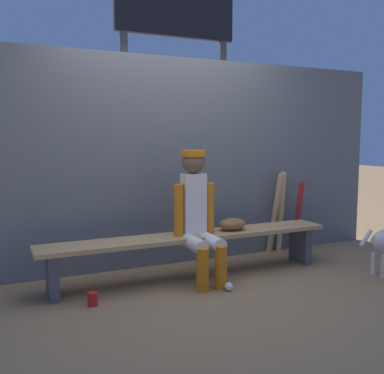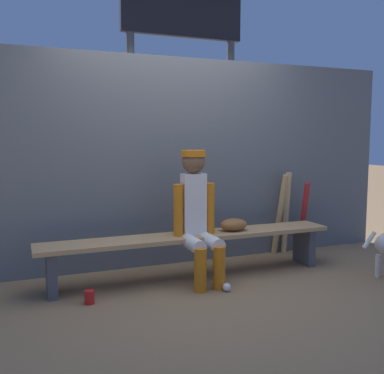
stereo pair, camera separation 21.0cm
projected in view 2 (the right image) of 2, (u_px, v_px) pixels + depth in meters
ground_plane at (192, 278)px, 4.21m from camera, size 30.00×30.00×0.00m
chainlink_fence at (173, 162)px, 4.59m from camera, size 5.23×0.03×2.16m
dugout_bench at (192, 243)px, 4.18m from camera, size 2.86×0.36×0.42m
player_seated at (198, 212)px, 4.05m from camera, size 0.41×0.55×1.22m
baseball_glove at (234, 225)px, 4.32m from camera, size 0.28×0.20×0.12m
bat_wood_tan at (280, 215)px, 4.99m from camera, size 0.11×0.24×0.93m
bat_wood_natural at (286, 213)px, 5.08m from camera, size 0.07×0.14×0.94m
bat_aluminum_red at (303, 217)px, 5.10m from camera, size 0.10×0.23×0.83m
baseball at (227, 287)px, 3.83m from camera, size 0.07×0.07×0.07m
cup_on_ground at (89, 297)px, 3.55m from camera, size 0.08×0.08×0.11m
cup_on_bench at (198, 228)px, 4.20m from camera, size 0.08×0.08×0.11m
scoreboard at (187, 43)px, 5.69m from camera, size 1.90×0.27×3.71m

